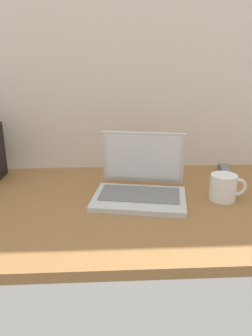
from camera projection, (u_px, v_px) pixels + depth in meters
desk at (113, 206)px, 1.11m from camera, size 1.60×0.76×0.03m
laptop at (141, 184)px, 1.14m from camera, size 0.35×0.32×0.22m
coffee_mug at (224, 187)px, 1.11m from camera, size 0.13×0.09×0.09m
remote_control_near at (226, 172)px, 1.36m from camera, size 0.07×0.17×0.02m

